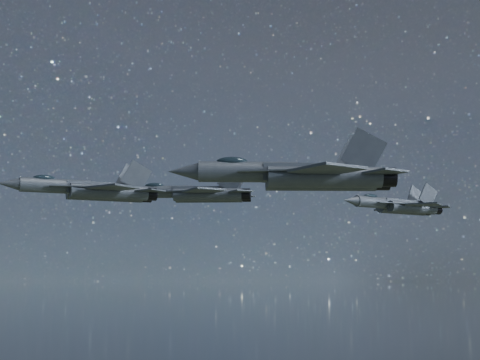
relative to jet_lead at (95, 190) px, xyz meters
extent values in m
cylinder|color=#373D45|center=(-3.85, -0.88, 0.21)|extent=(7.10, 2.98, 1.47)
cone|color=#373D45|center=(-8.25, -1.89, 0.21)|extent=(2.49, 1.78, 1.32)
ellipsoid|color=#18252C|center=(-4.95, -1.13, 0.92)|extent=(2.40, 1.46, 0.72)
cube|color=#373D45|center=(0.91, 0.21, 0.16)|extent=(7.82, 3.09, 1.22)
cylinder|color=#373D45|center=(1.49, -0.62, -0.26)|extent=(8.02, 3.19, 1.47)
cylinder|color=#373D45|center=(1.07, 1.21, -0.26)|extent=(8.02, 3.19, 1.47)
cylinder|color=black|center=(5.70, 0.34, -0.26)|extent=(1.49, 1.59, 1.35)
cylinder|color=black|center=(5.28, 2.17, -0.26)|extent=(1.49, 1.59, 1.35)
cube|color=#373D45|center=(-1.92, -1.74, 0.10)|extent=(4.92, 1.19, 0.11)
cube|color=#373D45|center=(-2.49, 0.73, 0.10)|extent=(4.89, 2.92, 0.11)
cube|color=#373D45|center=(1.80, -2.86, -0.07)|extent=(5.38, 5.38, 0.19)
cube|color=#373D45|center=(0.38, 3.36, -0.07)|extent=(4.70, 4.99, 0.19)
cube|color=#373D45|center=(5.60, -0.94, -0.07)|extent=(3.18, 3.19, 0.14)
cube|color=#373D45|center=(4.64, 3.28, -0.07)|extent=(2.76, 2.88, 0.14)
cube|color=#373D45|center=(4.19, -0.25, 1.53)|extent=(3.26, 0.62, 3.34)
cube|color=#373D45|center=(3.67, 2.04, 1.53)|extent=(3.16, 1.13, 3.34)
cylinder|color=#373D45|center=(8.82, 22.67, 2.73)|extent=(8.17, 3.52, 1.69)
cone|color=#373D45|center=(3.78, 23.89, 2.73)|extent=(2.88, 2.08, 1.51)
ellipsoid|color=#18252C|center=(7.56, 22.97, 3.54)|extent=(2.77, 1.71, 0.83)
cube|color=#373D45|center=(14.29, 21.35, 2.67)|extent=(9.00, 3.66, 1.41)
cylinder|color=#373D45|center=(14.46, 20.19, 2.19)|extent=(9.22, 3.77, 1.69)
cylinder|color=#373D45|center=(14.96, 22.30, 2.19)|extent=(9.22, 3.77, 1.69)
cylinder|color=black|center=(19.29, 19.03, 2.19)|extent=(1.73, 1.84, 1.56)
cylinder|color=black|center=(19.80, 21.13, 2.19)|extent=(1.73, 1.84, 1.56)
cube|color=#373D45|center=(10.37, 20.79, 2.60)|extent=(5.61, 3.42, 0.13)
cube|color=#373D45|center=(11.06, 23.63, 2.60)|extent=(5.67, 1.44, 0.13)
cube|color=#373D45|center=(13.64, 17.72, 2.40)|extent=(5.37, 5.71, 0.22)
cube|color=#373D45|center=(15.36, 24.87, 2.40)|extent=(6.20, 6.19, 0.22)
cube|color=#373D45|center=(18.54, 17.76, 2.40)|extent=(3.15, 3.30, 0.16)
cube|color=#373D45|center=(19.71, 22.59, 2.40)|extent=(3.66, 3.67, 0.16)
cube|color=#373D45|center=(17.44, 19.19, 4.24)|extent=(3.62, 1.34, 3.85)
cube|color=#373D45|center=(18.08, 21.82, 4.24)|extent=(3.75, 0.75, 3.85)
cylinder|color=#373D45|center=(12.12, -19.83, -0.72)|extent=(7.95, 2.76, 1.64)
cone|color=#373D45|center=(7.12, -19.10, -0.72)|extent=(2.72, 1.83, 1.47)
ellipsoid|color=#18252C|center=(10.87, -19.65, 0.07)|extent=(2.64, 1.46, 0.81)
cube|color=#373D45|center=(17.54, -20.63, -0.77)|extent=(8.78, 2.82, 1.37)
cylinder|color=#373D45|center=(17.80, -21.74, -1.25)|extent=(8.99, 2.92, 1.64)
cylinder|color=#373D45|center=(18.11, -19.65, -1.25)|extent=(8.99, 2.92, 1.64)
cylinder|color=black|center=(22.59, -22.45, -1.25)|extent=(1.58, 1.70, 1.52)
cylinder|color=black|center=(22.90, -20.36, -1.25)|extent=(1.58, 1.70, 1.52)
cube|color=#373D45|center=(13.79, -21.52, -0.85)|extent=(5.55, 2.91, 0.13)
cube|color=#373D45|center=(14.20, -18.70, -0.85)|extent=(5.52, 1.41, 0.13)
cube|color=#373D45|center=(17.22, -24.21, -1.04)|extent=(5.48, 5.75, 0.21)
cube|color=#373D45|center=(18.27, -17.12, -1.04)|extent=(5.98, 6.04, 0.21)
cube|color=#373D45|center=(21.98, -23.74, -1.04)|extent=(3.22, 3.34, 0.16)
cube|color=#373D45|center=(22.68, -18.95, -1.04)|extent=(3.53, 3.57, 0.16)
cube|color=#373D45|center=(20.78, -22.45, 0.75)|extent=(3.60, 0.99, 3.75)
cube|color=#373D45|center=(21.17, -19.84, 0.75)|extent=(3.67, 0.61, 3.75)
cylinder|color=#373D45|center=(32.74, 5.97, -0.02)|extent=(6.43, 3.57, 1.34)
cone|color=#373D45|center=(28.89, 4.47, -0.02)|extent=(2.36, 1.87, 1.21)
ellipsoid|color=#18252C|center=(31.78, 5.60, 0.62)|extent=(2.24, 1.59, 0.66)
cube|color=#373D45|center=(36.92, 7.60, -0.07)|extent=(7.05, 3.77, 1.12)
cylinder|color=#373D45|center=(37.55, 6.92, -0.45)|extent=(7.23, 3.88, 1.34)
cylinder|color=#373D45|center=(36.92, 8.53, -0.45)|extent=(7.23, 3.88, 1.34)
cylinder|color=black|center=(41.24, 8.36, -0.45)|extent=(1.49, 1.56, 1.24)
cylinder|color=black|center=(40.62, 9.96, -0.45)|extent=(1.49, 1.56, 1.24)
cube|color=#373D45|center=(34.61, 5.45, -0.13)|extent=(4.58, 1.73, 0.10)
cube|color=#373D45|center=(33.76, 7.62, -0.13)|extent=(4.30, 3.19, 0.10)
cube|color=#373D45|center=(38.14, 4.93, -0.28)|extent=(4.93, 4.84, 0.17)
cube|color=#373D45|center=(36.01, 10.39, -0.28)|extent=(3.91, 4.25, 0.17)
cube|color=#373D45|center=(41.33, 7.19, -0.28)|extent=(2.92, 2.89, 0.13)
cube|color=#373D45|center=(39.89, 10.88, -0.28)|extent=(2.29, 2.43, 0.13)
cube|color=#373D45|center=(39.96, 7.63, 1.18)|extent=(2.92, 0.99, 3.07)
cube|color=#373D45|center=(39.18, 9.63, 1.18)|extent=(2.75, 1.44, 3.07)
camera|label=1|loc=(1.15, -75.93, -9.27)|focal=55.00mm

